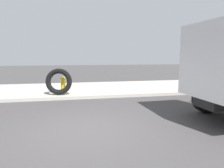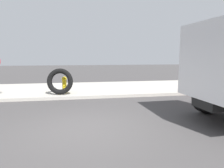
# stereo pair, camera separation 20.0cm
# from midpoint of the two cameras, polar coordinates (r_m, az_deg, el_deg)

# --- Properties ---
(ground_plane) EXTENTS (80.00, 80.00, 0.00)m
(ground_plane) POSITION_cam_midpoint_polar(r_m,az_deg,el_deg) (5.75, -8.54, -12.81)
(ground_plane) COLOR #423F3F
(sidewalk_curb) EXTENTS (36.00, 5.00, 0.15)m
(sidewalk_curb) POSITION_cam_midpoint_polar(r_m,az_deg,el_deg) (12.04, -10.13, -1.49)
(sidewalk_curb) COLOR #ADA89E
(sidewalk_curb) RESTS_ON ground
(fire_hydrant) EXTENTS (0.25, 0.57, 0.84)m
(fire_hydrant) POSITION_cam_midpoint_polar(r_m,az_deg,el_deg) (10.49, -14.34, -0.11)
(fire_hydrant) COLOR yellow
(fire_hydrant) RESTS_ON sidewalk_curb
(loose_tire) EXTENTS (1.33, 0.61, 1.30)m
(loose_tire) POSITION_cam_midpoint_polar(r_m,az_deg,el_deg) (10.08, -15.51, 0.66)
(loose_tire) COLOR black
(loose_tire) RESTS_ON sidewalk_curb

